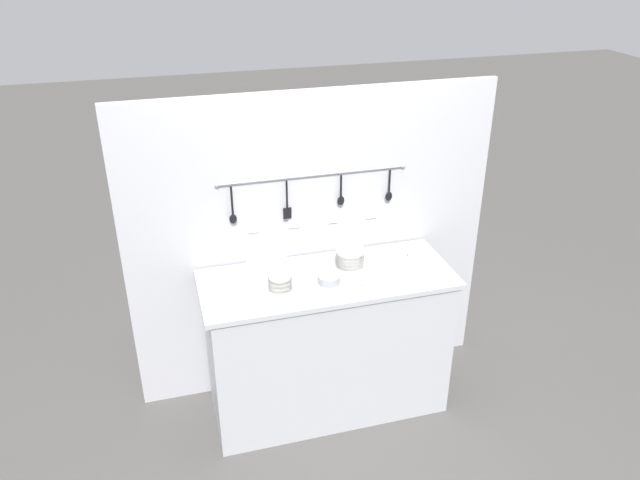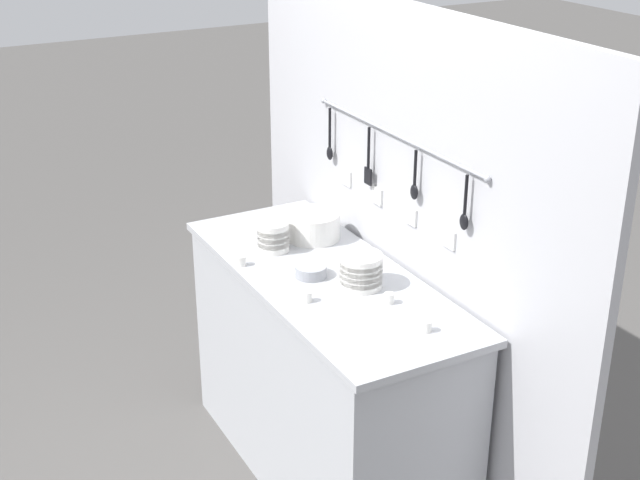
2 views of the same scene
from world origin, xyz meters
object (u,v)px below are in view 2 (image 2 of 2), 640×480
Objects in this scene: cup_edge_far at (389,298)px; cup_front_right at (307,297)px; bowl_stack_back_corner at (273,236)px; plate_stack at (313,226)px; bowl_stack_tall_left at (361,271)px; cup_mid_row at (241,261)px; cup_edge_near at (426,326)px; steel_mixing_bowl at (311,271)px.

cup_edge_far is 0.30m from cup_front_right.
bowl_stack_back_corner is 3.24× the size of cup_front_right.
plate_stack reaches higher than cup_front_right.
cup_mid_row is at bearing -139.79° from bowl_stack_tall_left.
plate_stack is at bearing 177.01° from cup_edge_far.
bowl_stack_back_corner reaches higher than cup_edge_near.
bowl_stack_back_corner reaches higher than steel_mixing_bowl.
cup_edge_near is at bearing 33.62° from cup_front_right.
steel_mixing_bowl is (-0.17, -0.13, -0.04)m from bowl_stack_tall_left.
bowl_stack_back_corner is 0.20m from cup_mid_row.
cup_mid_row is at bearing -156.25° from cup_edge_near.
cup_edge_near is at bearing 0.47° from cup_edge_far.
steel_mixing_bowl reaches higher than cup_edge_near.
steel_mixing_bowl is at bearing 42.65° from cup_mid_row.
plate_stack is 0.37m from steel_mixing_bowl.
steel_mixing_bowl is at bearing -143.22° from bowl_stack_tall_left.
steel_mixing_bowl is (0.33, -0.18, -0.03)m from plate_stack.
cup_mid_row is (-0.39, -0.33, -0.05)m from bowl_stack_tall_left.
bowl_stack_back_corner is at bearing 169.30° from cup_front_right.
cup_front_right is at bearing -31.60° from steel_mixing_bowl.
cup_edge_near is at bearing 23.75° from cup_mid_row.
cup_edge_far is 1.00× the size of cup_front_right.
steel_mixing_bowl is at bearing 148.40° from cup_front_right.
bowl_stack_back_corner is 3.24× the size of cup_edge_near.
cup_edge_near is (0.39, 0.26, 0.00)m from cup_front_right.
steel_mixing_bowl is 3.07× the size of cup_edge_near.
bowl_stack_tall_left is 0.50m from plate_stack.
cup_front_right is at bearing -29.98° from plate_stack.
bowl_stack_tall_left is 4.01× the size of cup_edge_near.
bowl_stack_tall_left is 0.71× the size of plate_stack.
plate_stack is 1.84× the size of steel_mixing_bowl.
cup_mid_row is (-0.22, -0.20, -0.00)m from steel_mixing_bowl.
cup_front_right is (0.51, -0.29, -0.04)m from plate_stack.
steel_mixing_bowl reaches higher than cup_mid_row.
cup_front_right is 1.00× the size of cup_edge_near.
steel_mixing_bowl is 0.21m from cup_front_right.
bowl_stack_back_corner is at bearing -168.82° from cup_edge_near.
bowl_stack_back_corner is 0.57× the size of plate_stack.
plate_stack reaches higher than cup_mid_row.
plate_stack reaches higher than cup_edge_far.
bowl_stack_tall_left reaches higher than bowl_stack_back_corner.
cup_edge_near is (0.58, 0.15, -0.00)m from steel_mixing_bowl.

